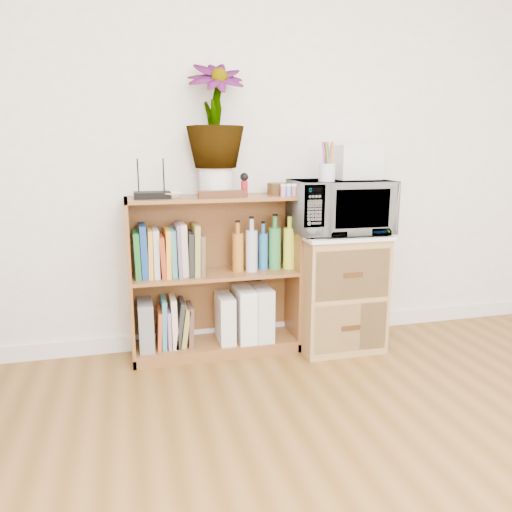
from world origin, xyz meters
name	(u,v)px	position (x,y,z in m)	size (l,w,h in m)	color
skirting_board	(265,330)	(0.00, 2.24, 0.05)	(4.00, 0.02, 0.10)	white
bookshelf	(215,276)	(-0.35, 2.10, 0.47)	(1.00, 0.30, 0.95)	brown
wicker_unit	(336,291)	(0.40, 2.02, 0.35)	(0.50, 0.45, 0.70)	#9E7542
microwave	(340,207)	(0.40, 2.02, 0.88)	(0.57, 0.39, 0.32)	white
pen_cup	(327,173)	(0.27, 1.92, 1.09)	(0.09, 0.09, 0.10)	silver
small_appliance	(356,162)	(0.52, 2.09, 1.14)	(0.26, 0.21, 0.20)	silver
router	(152,195)	(-0.70, 2.08, 0.97)	(0.20, 0.14, 0.04)	black
white_bowl	(172,195)	(-0.59, 2.07, 0.97)	(0.13, 0.13, 0.03)	silver
plant_pot	(216,182)	(-0.33, 2.12, 1.03)	(0.19, 0.19, 0.16)	silver
potted_plant	(215,115)	(-0.33, 2.12, 1.40)	(0.33, 0.33, 0.58)	#2A692C
trinket_box	(222,194)	(-0.32, 2.00, 0.97)	(0.26, 0.06, 0.04)	#3C2110
kokeshi_doll	(244,189)	(-0.18, 2.06, 0.99)	(0.04, 0.04, 0.09)	maroon
wooden_bowl	(277,189)	(0.03, 2.11, 0.98)	(0.12, 0.12, 0.07)	#3C2510
paint_jars	(289,191)	(0.07, 2.01, 0.98)	(0.11, 0.04, 0.06)	#D27489
file_box	(146,325)	(-0.77, 2.10, 0.21)	(0.08, 0.23, 0.28)	gray
magazine_holder_left	(225,318)	(-0.29, 2.09, 0.21)	(0.09, 0.23, 0.29)	silver
magazine_holder_mid	(244,313)	(-0.17, 2.09, 0.23)	(0.10, 0.26, 0.33)	white
magazine_holder_right	(261,312)	(-0.07, 2.09, 0.23)	(0.10, 0.26, 0.33)	silver
cookbooks	(169,252)	(-0.62, 2.10, 0.64)	(0.40, 0.20, 0.30)	#1C6A2A
liquor_bottles	(269,244)	(-0.02, 2.10, 0.65)	(0.47, 0.07, 0.32)	#B66B22
lower_books	(175,324)	(-0.60, 2.10, 0.20)	(0.22, 0.19, 0.30)	#C84E23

